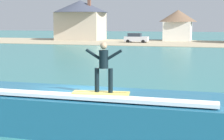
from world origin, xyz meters
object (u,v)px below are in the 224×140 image
surfer (104,64)px  wave_crest (87,111)px  house_with_chimney (81,17)px  house_small_cottage (178,23)px  car_near_shore (136,38)px  surfboard (101,93)px

surfer → wave_crest: bearing=144.5°
surfer → house_with_chimney: size_ratio=0.15×
wave_crest → house_small_cottage: (-2.87, 63.37, 2.94)m
wave_crest → surfer: 2.16m
wave_crest → house_with_chimney: house_with_chimney is taller
car_near_shore → surfboard: bearing=-79.1°
wave_crest → car_near_shore: (-9.74, 53.92, 0.20)m
house_with_chimney → house_small_cottage: size_ratio=1.50×
wave_crest → surfboard: surfboard is taller
surfer → car_near_shore: surfer is taller
surfer → house_small_cottage: house_small_cottage is taller
wave_crest → surfboard: (0.77, -0.62, 0.87)m
surfboard → house_with_chimney: (-24.03, 60.63, 3.38)m
surfboard → wave_crest: bearing=141.1°
car_near_shore → house_small_cottage: house_small_cottage is taller
house_with_chimney → wave_crest: bearing=-68.8°
wave_crest → house_small_cottage: 63.50m
surfboard → house_with_chimney: size_ratio=0.17×
wave_crest → house_with_chimney: size_ratio=0.90×
house_small_cottage → house_with_chimney: bearing=-170.7°
surfboard → surfer: 1.01m
wave_crest → house_with_chimney: (-23.26, 60.01, 4.24)m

